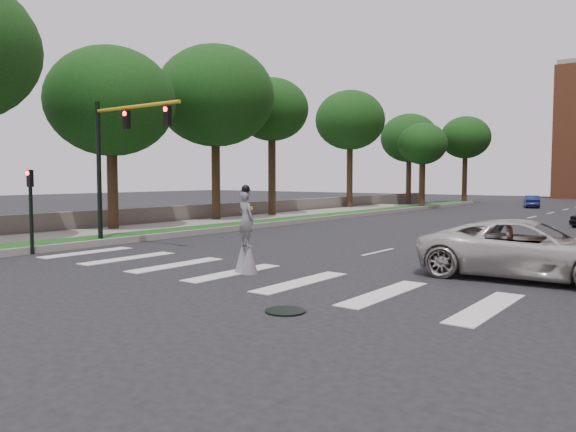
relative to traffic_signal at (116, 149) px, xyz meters
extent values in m
plane|color=black|center=(9.78, -3.00, -4.15)|extent=(160.00, 160.00, 0.00)
cube|color=#154814|center=(-1.72, 17.00, -4.03)|extent=(2.00, 60.00, 0.25)
cube|color=gray|center=(-0.67, 17.00, -4.01)|extent=(0.20, 60.00, 0.28)
cube|color=gray|center=(-4.72, 7.00, -4.06)|extent=(4.00, 60.00, 0.18)
cube|color=#5F5951|center=(-7.22, 19.00, -3.60)|extent=(0.50, 56.00, 1.10)
cylinder|color=black|center=(12.78, -5.00, -4.13)|extent=(0.90, 0.90, 0.04)
cylinder|color=black|center=(-1.22, 0.00, -1.05)|extent=(0.20, 0.20, 6.20)
cylinder|color=gold|center=(1.38, 0.00, 1.65)|extent=(5.20, 0.14, 0.14)
cube|color=black|center=(0.78, 0.00, 1.15)|extent=(0.28, 0.18, 0.75)
cylinder|color=#FF0C0C|center=(0.78, -0.10, 1.40)|extent=(0.18, 0.06, 0.18)
cube|color=black|center=(3.28, 0.00, 1.15)|extent=(0.28, 0.18, 0.75)
cylinder|color=#FF0C0C|center=(3.28, -0.10, 1.40)|extent=(0.18, 0.06, 0.18)
cylinder|color=black|center=(-0.52, -3.50, -2.65)|extent=(0.14, 0.14, 3.00)
cube|color=black|center=(-0.52, -3.50, -1.25)|extent=(0.25, 0.16, 0.65)
cylinder|color=#FF0C0C|center=(-0.52, -3.60, -1.05)|extent=(0.16, 0.05, 0.16)
cylinder|color=#302113|center=(8.97, -1.80, -3.75)|extent=(0.07, 0.07, 0.81)
cylinder|color=#302113|center=(8.66, -1.73, -3.75)|extent=(0.07, 0.07, 0.81)
cone|color=slate|center=(8.97, -1.80, -3.65)|extent=(0.52, 0.52, 1.01)
cone|color=slate|center=(8.66, -1.73, -3.65)|extent=(0.52, 0.52, 1.01)
imported|color=slate|center=(8.81, -1.77, -2.48)|extent=(0.70, 0.53, 1.72)
sphere|color=black|center=(8.81, -1.77, -1.56)|extent=(0.26, 0.26, 0.26)
cylinder|color=black|center=(8.81, -1.77, -1.61)|extent=(0.34, 0.34, 0.02)
cube|color=yellow|center=(8.84, -1.63, -2.01)|extent=(0.22, 0.05, 0.10)
imported|color=beige|center=(16.02, 2.42, -3.30)|extent=(6.33, 3.26, 1.71)
imported|color=navy|center=(6.49, 42.50, -3.56)|extent=(2.28, 3.77, 1.17)
cylinder|color=#302113|center=(-5.55, 3.79, -1.52)|extent=(0.56, 0.56, 5.26)
ellipsoid|color=black|center=(-5.55, 3.79, 2.81)|extent=(6.82, 6.82, 5.80)
cylinder|color=#302113|center=(-5.83, 11.99, -1.01)|extent=(0.56, 0.56, 6.27)
ellipsoid|color=black|center=(-5.83, 11.99, 4.05)|extent=(7.71, 7.71, 6.55)
cylinder|color=#302113|center=(-5.53, 17.52, -0.90)|extent=(0.56, 0.56, 6.50)
ellipsoid|color=black|center=(-5.53, 17.52, 3.69)|extent=(5.36, 5.36, 4.56)
cylinder|color=#302113|center=(-6.36, 30.01, -0.88)|extent=(0.56, 0.56, 6.54)
ellipsoid|color=black|center=(-6.36, 30.01, 3.98)|extent=(6.36, 6.36, 5.41)
cylinder|color=#302113|center=(-6.08, 42.06, -1.34)|extent=(0.56, 0.56, 5.62)
ellipsoid|color=black|center=(-6.08, 42.06, 3.01)|extent=(6.15, 6.15, 5.23)
cylinder|color=#302113|center=(-1.08, 34.12, -1.72)|extent=(0.56, 0.56, 4.87)
ellipsoid|color=black|center=(-1.08, 34.12, 1.84)|extent=(4.48, 4.48, 3.81)
cylinder|color=#302113|center=(-2.04, 48.06, -1.15)|extent=(0.56, 0.56, 5.99)
ellipsoid|color=black|center=(-2.04, 48.06, 3.23)|extent=(5.56, 5.56, 4.72)
camera|label=1|loc=(20.10, -14.65, -1.19)|focal=35.00mm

